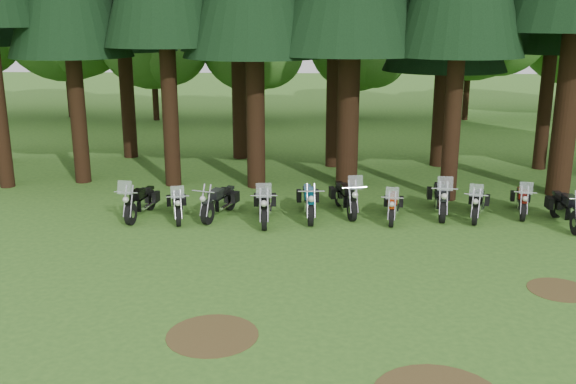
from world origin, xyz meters
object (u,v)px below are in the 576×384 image
Objects in this scene: motorcycle_4 at (309,202)px; motorcycle_10 at (567,209)px; motorcycle_2 at (219,202)px; motorcycle_9 at (522,201)px; motorcycle_0 at (140,202)px; motorcycle_8 at (478,204)px; motorcycle_1 at (177,205)px; motorcycle_5 at (346,198)px; motorcycle_3 at (265,206)px; motorcycle_6 at (393,206)px; motorcycle_7 at (440,199)px.

motorcycle_4 is 7.61m from motorcycle_10.
motorcycle_9 reaches higher than motorcycle_2.
motorcycle_4 is (5.18, 0.22, 0.01)m from motorcycle_0.
motorcycle_4 is at bearing -160.25° from motorcycle_8.
motorcycle_1 is 5.22m from motorcycle_5.
motorcycle_10 is (6.46, -0.98, 0.01)m from motorcycle_5.
motorcycle_2 is at bearing -163.42° from motorcycle_9.
motorcycle_1 is 0.87× the size of motorcycle_3.
motorcycle_8 is at bearing 18.66° from motorcycle_2.
motorcycle_5 is 1.17× the size of motorcycle_6.
motorcycle_9 is 1.46m from motorcycle_10.
motorcycle_8 is (1.08, -0.32, -0.06)m from motorcycle_7.
motorcycle_6 is (5.31, -0.08, -0.04)m from motorcycle_2.
motorcycle_7 is at bearing -164.36° from motorcycle_9.
motorcycle_4 is at bearing -168.42° from motorcycle_7.
motorcycle_0 is at bearing -170.63° from motorcycle_7.
motorcycle_1 is 9.18m from motorcycle_8.
motorcycle_6 is 1.65m from motorcycle_7.
motorcycle_6 is at bearing 176.09° from motorcycle_10.
motorcycle_6 is at bearing -157.10° from motorcycle_9.
motorcycle_7 is (6.84, 0.52, 0.04)m from motorcycle_2.
motorcycle_10 is (3.52, -0.95, 0.00)m from motorcycle_7.
motorcycle_7 is at bearing -8.61° from motorcycle_1.
motorcycle_4 is (2.77, 0.07, 0.02)m from motorcycle_2.
motorcycle_0 is at bearing -159.23° from motorcycle_2.
motorcycle_3 is at bearing -164.75° from motorcycle_7.
motorcycle_9 is (2.55, 0.14, -0.07)m from motorcycle_7.
motorcycle_6 is (3.87, 0.35, -0.07)m from motorcycle_3.
motorcycle_2 is 2.77m from motorcycle_4.
motorcycle_4 is 0.99× the size of motorcycle_5.
motorcycle_3 is at bearing -165.92° from motorcycle_6.
motorcycle_10 is at bearing 5.71° from motorcycle_0.
motorcycle_7 is at bearing 21.54° from motorcycle_2.
motorcycle_1 is 1.28m from motorcycle_2.
motorcycle_10 is (8.92, 0.01, 0.01)m from motorcycle_3.
motorcycle_7 is at bearing 2.06° from motorcycle_4.
motorcycle_6 is (1.41, -0.63, -0.07)m from motorcycle_5.
motorcycle_0 is 9.28m from motorcycle_7.
motorcycle_4 is at bearing 9.36° from motorcycle_0.
motorcycle_1 is 2.69m from motorcycle_3.
motorcycle_4 is 2.55m from motorcycle_6.
motorcycle_1 is 0.94× the size of motorcycle_2.
motorcycle_7 reaches higher than motorcycle_2.
motorcycle_1 is 0.85× the size of motorcycle_10.
motorcycle_9 is (9.39, 0.66, -0.04)m from motorcycle_2.
motorcycle_2 is 6.86m from motorcycle_7.
motorcycle_2 is 5.31m from motorcycle_6.
motorcycle_3 is 0.99× the size of motorcycle_5.
motorcycle_6 is 5.06m from motorcycle_10.
motorcycle_10 is (5.05, -0.34, 0.08)m from motorcycle_6.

